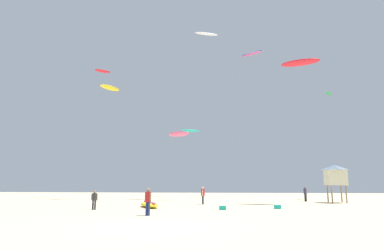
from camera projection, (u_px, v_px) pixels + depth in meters
The scene contains 17 objects.
ground_plane at pixel (150, 227), 15.59m from camera, with size 120.00×120.00×0.00m, color #C6B28C.
person_foreground at pixel (148, 200), 21.32m from camera, with size 0.50×0.40×1.77m.
person_midground at pixel (305, 193), 38.22m from camera, with size 0.39×0.54×1.74m.
person_left at pixel (94, 198), 25.93m from camera, with size 0.49×0.35×1.54m.
person_right at pixel (203, 194), 32.81m from camera, with size 0.40×0.59×1.77m.
kite_grounded_near at pixel (149, 205), 28.41m from camera, with size 3.04×4.45×0.51m.
lifeguard_tower at pixel (335, 175), 35.95m from camera, with size 2.30×2.30×4.15m.
cooler_box at pixel (278, 207), 26.81m from camera, with size 0.56×0.36×0.32m, color #19B29E.
gear_bag at pixel (223, 208), 25.74m from camera, with size 0.56×0.36×0.32m, color #19B29E.
kite_aloft_0 at pixel (179, 134), 57.19m from camera, with size 4.54×3.26×1.09m.
kite_aloft_1 at pixel (300, 63), 36.78m from camera, with size 4.49×2.45×0.73m.
kite_aloft_2 at pixel (190, 131), 43.08m from camera, with size 2.83×1.79×0.34m.
kite_aloft_3 at pixel (329, 93), 47.89m from camera, with size 1.78×2.39×0.42m.
kite_aloft_4 at pixel (252, 54), 57.04m from camera, with size 4.17×3.16×0.91m.
kite_aloft_5 at pixel (206, 34), 49.63m from camera, with size 3.89×2.35×0.65m.
kite_aloft_6 at pixel (103, 71), 52.16m from camera, with size 2.50×2.07×0.48m.
kite_aloft_7 at pixel (110, 88), 47.11m from camera, with size 2.63×3.56×0.64m.
Camera 1 is at (3.77, -15.92, 2.07)m, focal length 29.99 mm.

